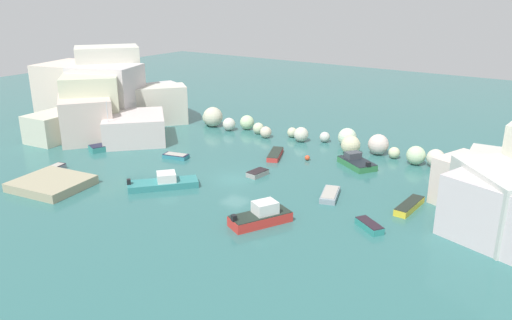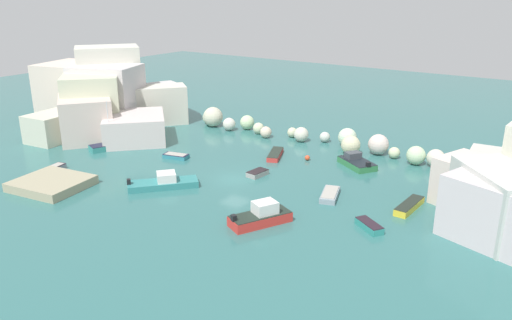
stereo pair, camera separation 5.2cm
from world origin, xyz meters
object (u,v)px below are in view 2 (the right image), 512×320
moored_boat_9 (55,168)px  moored_boat_10 (275,154)px  moored_boat_3 (369,226)px  moored_boat_4 (111,146)px  moored_boat_7 (257,173)px  channel_buoy (307,158)px  moored_boat_6 (409,206)px  stone_dock (52,183)px  moored_boat_1 (176,156)px  moored_boat_0 (356,162)px  moored_boat_8 (330,194)px  moored_boat_2 (261,216)px  moored_boat_5 (164,182)px

moored_boat_9 → moored_boat_10: moored_boat_9 is taller
moored_boat_3 → moored_boat_9: 33.63m
moored_boat_4 → moored_boat_7: moored_boat_4 is taller
channel_buoy → moored_boat_9: (-20.53, -18.35, 0.02)m
moored_boat_6 → moored_boat_10: bearing=-104.7°
stone_dock → moored_boat_1: stone_dock is taller
stone_dock → moored_boat_4: size_ratio=1.11×
moored_boat_0 → moored_boat_6: 11.74m
moored_boat_0 → moored_boat_4: moored_boat_4 is taller
moored_boat_0 → moored_boat_9: bearing=70.3°
moored_boat_3 → moored_boat_10: 19.86m
moored_boat_3 → moored_boat_8: moored_boat_3 is taller
moored_boat_2 → moored_boat_3: moored_boat_2 is taller
moored_boat_9 → moored_boat_10: 24.19m
moored_boat_3 → moored_boat_6: moored_boat_6 is taller
moored_boat_4 → moored_boat_5: size_ratio=0.92×
channel_buoy → moored_boat_0: size_ratio=0.12×
moored_boat_10 → channel_buoy: bearing=-97.5°
stone_dock → moored_boat_4: 12.83m
moored_boat_5 → moored_boat_9: 13.27m
moored_boat_0 → moored_boat_5: bearing=84.8°
stone_dock → moored_boat_9: stone_dock is taller
moored_boat_4 → moored_boat_2: bearing=96.6°
moored_boat_8 → moored_boat_2: bearing=147.0°
stone_dock → channel_buoy: stone_dock is taller
moored_boat_3 → moored_boat_4: moored_boat_4 is taller
moored_boat_0 → moored_boat_6: size_ratio=1.13×
moored_boat_5 → moored_boat_6: (21.61, 8.47, -0.17)m
stone_dock → moored_boat_0: (21.99, 22.77, 0.03)m
moored_boat_7 → moored_boat_1: bearing=-80.6°
channel_buoy → moored_boat_5: bearing=-116.7°
moored_boat_5 → moored_boat_9: size_ratio=2.64×
moored_boat_8 → moored_boat_5: bearing=97.5°
moored_boat_1 → moored_boat_4: bearing=178.5°
stone_dock → moored_boat_8: bearing=29.3°
moored_boat_5 → moored_boat_8: moored_boat_5 is taller
moored_boat_8 → moored_boat_9: 29.30m
stone_dock → moored_boat_8: size_ratio=1.65×
moored_boat_0 → moored_boat_5: moored_boat_5 is taller
moored_boat_0 → moored_boat_3: bearing=150.8°
channel_buoy → moored_boat_10: 3.81m
channel_buoy → moored_boat_6: bearing=-25.7°
moored_boat_0 → moored_boat_10: moored_boat_0 is taller
moored_boat_3 → moored_boat_9: moored_boat_3 is taller
moored_boat_1 → moored_boat_6: (26.79, 1.16, 0.05)m
moored_boat_0 → moored_boat_7: (-7.25, -8.63, -0.18)m
moored_boat_3 → moored_boat_6: bearing=109.8°
moored_boat_2 → moored_boat_3: 8.82m
channel_buoy → moored_boat_0: bearing=13.5°
moored_boat_4 → moored_boat_9: size_ratio=2.42×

